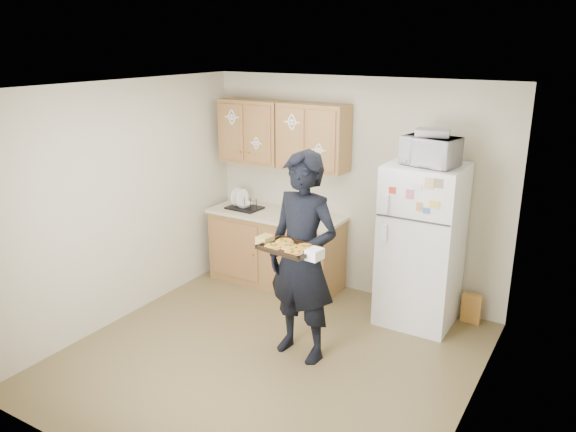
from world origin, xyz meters
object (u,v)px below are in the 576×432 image
(refrigerator, at_px, (421,245))
(baking_tray, at_px, (289,248))
(microwave, at_px, (430,151))
(person, at_px, (303,258))
(dish_rack, at_px, (245,202))

(refrigerator, relative_size, baking_tray, 3.63)
(baking_tray, bearing_deg, refrigerator, 72.49)
(baking_tray, relative_size, microwave, 0.91)
(refrigerator, xyz_separation_m, person, (-0.72, -1.22, 0.13))
(refrigerator, height_order, person, person)
(person, relative_size, microwave, 3.82)
(person, height_order, dish_rack, person)
(dish_rack, bearing_deg, microwave, -1.48)
(refrigerator, distance_m, person, 1.43)
(refrigerator, distance_m, microwave, 0.99)
(baking_tray, relative_size, dish_rack, 1.16)
(refrigerator, distance_m, dish_rack, 2.23)
(person, xyz_separation_m, microwave, (0.75, 1.17, 0.86))
(refrigerator, height_order, microwave, microwave)
(person, xyz_separation_m, baking_tray, (0.03, -0.30, 0.20))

